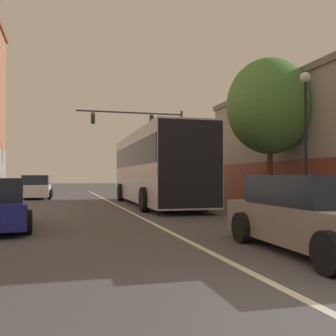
{
  "coord_description": "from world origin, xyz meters",
  "views": [
    {
      "loc": [
        -2.71,
        -3.16,
        1.41
      ],
      "look_at": [
        2.05,
        14.11,
        1.8
      ],
      "focal_mm": 42.0,
      "sensor_mm": 36.0,
      "label": 1
    }
  ],
  "objects": [
    {
      "name": "parked_car_left_near",
      "position": [
        -4.18,
        23.49,
        0.7
      ],
      "size": [
        2.01,
        4.53,
        1.5
      ],
      "rotation": [
        0.0,
        0.0,
        1.56
      ],
      "color": "silver",
      "rests_on": "ground_plane"
    },
    {
      "name": "street_lamp",
      "position": [
        5.56,
        8.74,
        3.22
      ],
      "size": [
        0.37,
        0.37,
        5.07
      ],
      "color": "black",
      "rests_on": "ground_plane"
    },
    {
      "name": "bus",
      "position": [
        1.87,
        15.78,
        1.96
      ],
      "size": [
        2.97,
        11.74,
        3.5
      ],
      "rotation": [
        0.0,
        0.0,
        1.55
      ],
      "color": "#B7B7BC",
      "rests_on": "ground_plane"
    },
    {
      "name": "hatchback_foreground",
      "position": [
        1.88,
        3.13,
        0.69
      ],
      "size": [
        2.03,
        4.7,
        1.44
      ],
      "rotation": [
        0.0,
        0.0,
        1.55
      ],
      "color": "slate",
      "rests_on": "ground_plane"
    },
    {
      "name": "lane_center_line",
      "position": [
        0.0,
        14.81,
        0.0
      ],
      "size": [
        0.14,
        41.62,
        0.01
      ],
      "color": "silver",
      "rests_on": "ground_plane"
    },
    {
      "name": "traffic_signal_gantry",
      "position": [
        3.95,
        25.61,
        4.69
      ],
      "size": [
        8.02,
        0.36,
        6.46
      ],
      "color": "#333338",
      "rests_on": "ground_plane"
    },
    {
      "name": "street_tree_near",
      "position": [
        6.33,
        12.49,
        4.55
      ],
      "size": [
        3.9,
        3.51,
        6.71
      ],
      "color": "#4C3823",
      "rests_on": "ground_plane"
    }
  ]
}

